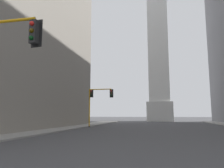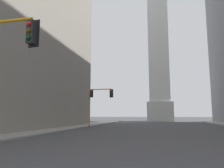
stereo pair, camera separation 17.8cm
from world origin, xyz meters
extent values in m
cube|color=gray|center=(-13.69, 23.62, 0.07)|extent=(5.00, 78.72, 0.15)
cube|color=silver|center=(0.00, 65.60, 2.83)|extent=(7.44, 7.44, 5.66)
cube|color=white|center=(0.00, 65.60, 34.26)|extent=(5.95, 5.95, 57.21)
cube|color=black|center=(-5.68, 7.33, 5.67)|extent=(0.38, 0.38, 1.10)
cube|color=black|center=(-5.66, 7.51, 5.67)|extent=(0.58, 0.09, 1.32)
sphere|color=red|center=(-5.70, 7.14, 6.01)|extent=(0.22, 0.22, 0.22)
sphere|color=#483506|center=(-5.70, 7.14, 5.67)|extent=(0.22, 0.22, 0.22)
sphere|color=#073410|center=(-5.70, 7.14, 5.33)|extent=(0.22, 0.22, 0.22)
cylinder|color=orange|center=(-11.15, 32.40, 3.04)|extent=(0.18, 0.18, 6.08)
cylinder|color=#262626|center=(-11.15, 32.40, 0.05)|extent=(0.40, 0.40, 0.10)
cube|color=black|center=(-10.86, 32.40, 5.38)|extent=(0.37, 0.37, 1.10)
cube|color=black|center=(-10.88, 32.58, 5.38)|extent=(0.58, 0.09, 1.32)
sphere|color=red|center=(-10.84, 32.21, 5.72)|extent=(0.22, 0.22, 0.22)
sphere|color=#483506|center=(-10.84, 32.21, 5.38)|extent=(0.22, 0.22, 0.22)
sphere|color=#073410|center=(-10.84, 32.21, 5.04)|extent=(0.22, 0.22, 0.22)
cylinder|color=orange|center=(-9.34, 32.40, 5.98)|extent=(3.62, 0.14, 0.14)
sphere|color=orange|center=(-11.15, 32.40, 5.98)|extent=(0.18, 0.18, 0.18)
cube|color=black|center=(-7.53, 32.40, 5.31)|extent=(0.37, 0.37, 1.10)
cube|color=black|center=(-7.55, 32.58, 5.31)|extent=(0.58, 0.09, 1.32)
sphere|color=red|center=(-7.51, 32.21, 5.65)|extent=(0.22, 0.22, 0.22)
sphere|color=#483506|center=(-7.51, 32.21, 5.31)|extent=(0.22, 0.22, 0.22)
sphere|color=#073410|center=(-7.51, 32.21, 4.97)|extent=(0.22, 0.22, 0.22)
camera|label=1|loc=(-0.19, -1.26, 1.92)|focal=35.00mm
camera|label=2|loc=(-0.01, -1.23, 1.92)|focal=35.00mm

